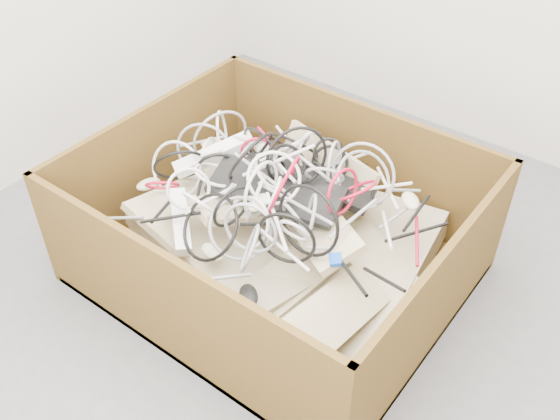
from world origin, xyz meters
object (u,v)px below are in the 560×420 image
Objects in this scene: vga_plug at (335,260)px; cardboard_box at (273,245)px; power_strip_left at (214,154)px; power_strip_right at (180,221)px.

cardboard_box is at bearing -149.34° from vga_plug.
power_strip_left is at bearing -144.49° from vga_plug.
cardboard_box is at bearing 94.15° from power_strip_right.
vga_plug is at bearing -19.19° from cardboard_box.
cardboard_box is at bearing -66.13° from power_strip_left.
cardboard_box is 29.21× the size of vga_plug.
power_strip_left is 0.69m from vga_plug.
cardboard_box reaches higher than power_strip_right.
power_strip_left reaches higher than power_strip_right.
vga_plug is (0.67, -0.17, -0.03)m from power_strip_left.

